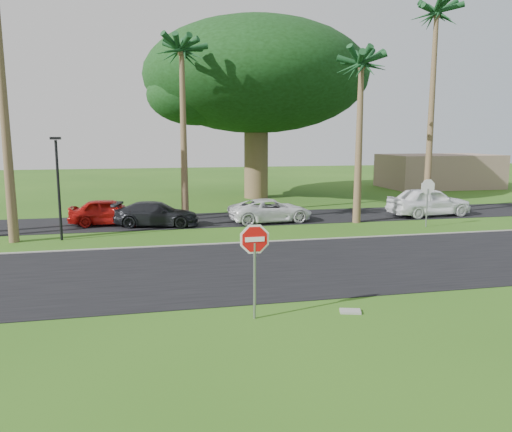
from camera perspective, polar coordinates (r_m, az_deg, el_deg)
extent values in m
plane|color=#254E13|center=(15.92, -4.23, -7.98)|extent=(120.00, 120.00, 0.00)
cube|color=black|center=(17.82, -5.15, -6.09)|extent=(120.00, 8.00, 0.02)
cube|color=black|center=(28.04, -7.85, -0.53)|extent=(120.00, 5.00, 0.02)
cube|color=gray|center=(21.73, -6.49, -3.28)|extent=(120.00, 0.12, 0.06)
cylinder|color=gray|center=(12.89, -0.16, -7.46)|extent=(0.07, 0.07, 2.00)
cylinder|color=white|center=(12.62, -0.17, -2.66)|extent=(1.05, 0.02, 1.05)
cylinder|color=red|center=(12.62, -0.17, -2.66)|extent=(0.90, 0.02, 0.90)
cube|color=white|center=(12.62, -0.17, -2.66)|extent=(0.50, 0.02, 0.12)
cylinder|color=gray|center=(27.29, 18.94, 0.89)|extent=(0.07, 0.07, 2.00)
cylinder|color=white|center=(27.16, 19.06, 3.19)|extent=(1.05, 0.02, 1.05)
cylinder|color=red|center=(27.16, 19.06, 3.19)|extent=(0.90, 0.02, 0.90)
cube|color=white|center=(27.16, 19.06, 3.19)|extent=(0.50, 0.02, 0.12)
cone|color=brown|center=(24.32, -26.84, 10.70)|extent=(0.44, 0.44, 11.50)
cone|color=brown|center=(29.15, -8.29, 9.19)|extent=(0.44, 0.44, 9.50)
cone|color=brown|center=(27.42, 11.68, 8.06)|extent=(0.44, 0.44, 8.50)
cone|color=brown|center=(32.90, 19.39, 10.93)|extent=(0.44, 0.44, 12.00)
cylinder|color=brown|center=(37.98, 0.02, 6.61)|extent=(1.80, 1.80, 6.00)
ellipsoid|color=black|center=(38.19, 0.02, 15.64)|extent=(16.50, 16.50, 8.25)
cylinder|color=black|center=(24.02, -21.62, 2.69)|extent=(0.12, 0.12, 4.50)
cube|color=black|center=(23.89, -21.95, 8.25)|extent=(0.45, 0.25, 0.12)
cube|color=gray|center=(48.77, 20.16, 4.85)|extent=(10.00, 6.00, 3.00)
imported|color=#AA110E|center=(27.44, -16.40, 0.43)|extent=(4.22, 1.96, 1.40)
imported|color=black|center=(26.56, -11.30, 0.20)|extent=(4.64, 2.61, 1.27)
imported|color=silver|center=(27.27, 1.68, 0.61)|extent=(4.75, 2.55, 1.27)
imported|color=white|center=(31.07, 19.13, 1.54)|extent=(5.12, 2.46, 1.69)
cube|color=gray|center=(13.85, 10.72, -10.65)|extent=(0.63, 0.50, 0.06)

